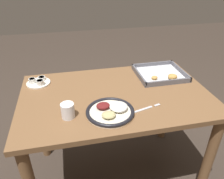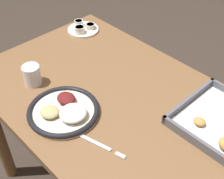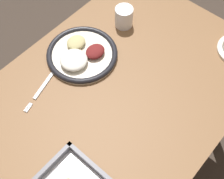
% 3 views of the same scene
% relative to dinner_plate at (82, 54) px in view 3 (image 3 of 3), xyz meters
% --- Properties ---
extents(ground_plane, '(8.00, 8.00, 0.00)m').
position_rel_dinner_plate_xyz_m(ground_plane, '(0.07, 0.19, -0.73)').
color(ground_plane, '#382D26').
extents(dining_table, '(1.13, 0.72, 0.71)m').
position_rel_dinner_plate_xyz_m(dining_table, '(0.07, 0.19, -0.13)').
color(dining_table, brown).
rests_on(dining_table, ground_plane).
extents(dinner_plate, '(0.26, 0.26, 0.05)m').
position_rel_dinner_plate_xyz_m(dinner_plate, '(0.00, 0.00, 0.00)').
color(dinner_plate, beige).
rests_on(dinner_plate, dining_table).
extents(fork, '(0.20, 0.06, 0.00)m').
position_rel_dinner_plate_xyz_m(fork, '(0.18, -0.01, -0.01)').
color(fork, silver).
rests_on(fork, dining_table).
extents(drinking_cup, '(0.07, 0.07, 0.08)m').
position_rel_dinner_plate_xyz_m(drinking_cup, '(-0.22, 0.01, 0.03)').
color(drinking_cup, white).
rests_on(drinking_cup, dining_table).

